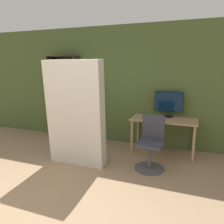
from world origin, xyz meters
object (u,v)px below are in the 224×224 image
(office_chair, at_px, (151,147))
(mattress_near, at_px, (76,114))
(monitor, at_px, (169,103))
(bookshelf, at_px, (62,97))

(office_chair, distance_m, mattress_near, 1.47)
(monitor, distance_m, office_chair, 1.23)
(monitor, xyz_separation_m, office_chair, (-0.16, -1.03, -0.65))
(bookshelf, relative_size, mattress_near, 1.07)
(office_chair, relative_size, bookshelf, 0.46)
(office_chair, distance_m, bookshelf, 2.74)
(monitor, relative_size, mattress_near, 0.31)
(bookshelf, bearing_deg, mattress_near, -49.22)
(office_chair, height_order, bookshelf, bookshelf)
(monitor, xyz_separation_m, bookshelf, (-2.62, -0.02, -0.01))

